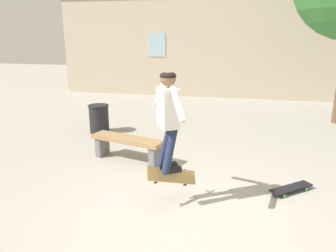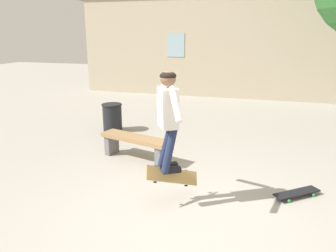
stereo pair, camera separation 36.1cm
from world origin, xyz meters
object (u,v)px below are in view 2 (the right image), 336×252
at_px(skateboard_flipping, 172,176).
at_px(skateboard_resting, 297,193).
at_px(park_bench, 135,143).
at_px(trash_bin, 112,117).
at_px(skater, 168,113).

height_order(skateboard_flipping, skateboard_resting, skateboard_flipping).
relative_size(park_bench, trash_bin, 2.17).
relative_size(trash_bin, skater, 0.50).
xyz_separation_m(skater, skateboard_flipping, (0.04, 0.10, -0.96)).
distance_m(park_bench, skateboard_flipping, 1.88).
bearing_deg(skateboard_flipping, park_bench, 84.66).
distance_m(skater, skateboard_resting, 2.40).
bearing_deg(skateboard_flipping, trash_bin, 84.18).
height_order(park_bench, skateboard_flipping, skateboard_flipping).
xyz_separation_m(park_bench, skateboard_flipping, (1.19, -1.45, 0.09)).
bearing_deg(trash_bin, skater, -52.36).
bearing_deg(skater, trash_bin, 96.05).
bearing_deg(trash_bin, skateboard_resting, -29.09).
distance_m(park_bench, skater, 2.20).
bearing_deg(park_bench, skateboard_resting, 1.87).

